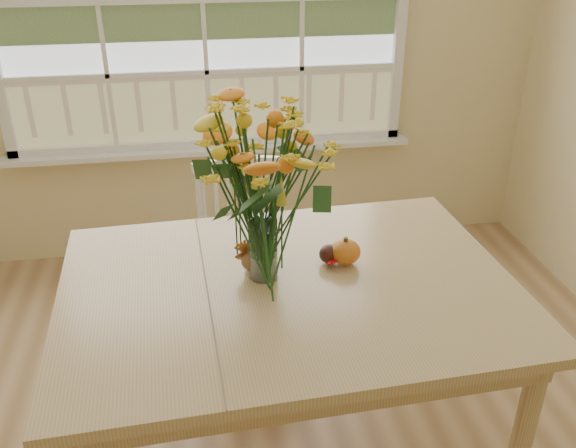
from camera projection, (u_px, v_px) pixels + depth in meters
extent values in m
cube|color=beige|center=(204.00, 35.00, 3.41)|extent=(4.00, 0.02, 2.70)
cube|color=white|center=(212.00, 150.00, 3.65)|extent=(2.42, 0.12, 0.03)
cube|color=tan|center=(289.00, 288.00, 2.11)|extent=(1.60, 1.18, 0.04)
cube|color=tan|center=(289.00, 305.00, 2.14)|extent=(1.48, 1.05, 0.10)
cylinder|color=tan|center=(108.00, 329.00, 2.58)|extent=(0.07, 0.07, 0.79)
cylinder|color=tan|center=(520.00, 446.00, 2.02)|extent=(0.07, 0.07, 0.79)
cylinder|color=tan|center=(413.00, 292.00, 2.83)|extent=(0.07, 0.07, 0.79)
cube|color=white|center=(248.00, 274.00, 2.88)|extent=(0.45, 0.43, 0.05)
cube|color=white|center=(242.00, 212.00, 2.91)|extent=(0.44, 0.05, 0.50)
cylinder|color=white|center=(218.00, 338.00, 2.82)|extent=(0.04, 0.04, 0.43)
cylinder|color=white|center=(213.00, 300.00, 3.09)|extent=(0.04, 0.04, 0.43)
cylinder|color=white|center=(290.00, 330.00, 2.88)|extent=(0.04, 0.04, 0.43)
cylinder|color=white|center=(278.00, 293.00, 3.15)|extent=(0.04, 0.04, 0.43)
cylinder|color=white|center=(263.00, 248.00, 2.09)|extent=(0.10, 0.10, 0.23)
ellipsoid|color=#C44D17|center=(345.00, 253.00, 2.20)|extent=(0.11, 0.11, 0.09)
cylinder|color=#CCB78C|center=(255.00, 271.00, 2.16)|extent=(0.08, 0.08, 0.01)
ellipsoid|color=brown|center=(255.00, 261.00, 2.14)|extent=(0.10, 0.07, 0.08)
ellipsoid|color=#38160F|center=(330.00, 255.00, 2.20)|extent=(0.08, 0.08, 0.07)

